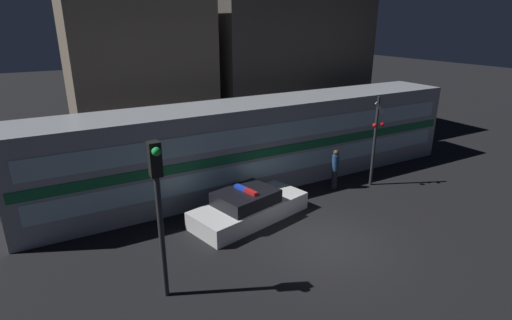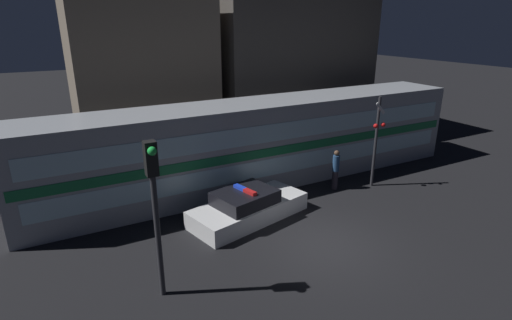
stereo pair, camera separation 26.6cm
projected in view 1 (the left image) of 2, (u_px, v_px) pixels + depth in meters
ground_plane at (326, 244)px, 13.74m from camera, size 120.00×120.00×0.00m
train at (261, 142)px, 18.48m from camera, size 20.84×2.84×3.85m
police_car at (249, 207)px, 15.34m from camera, size 4.98×2.95×1.32m
pedestrian at (335, 169)px, 17.98m from camera, size 0.31×0.31×1.84m
crossing_signal_near at (375, 138)px, 17.92m from camera, size 0.65×0.29×4.16m
traffic_light_corner at (158, 198)px, 10.20m from camera, size 0.30×0.46×4.49m
building_left at (141, 81)px, 21.28m from camera, size 7.06×4.84×8.43m
building_center at (284, 58)px, 25.43m from camera, size 10.05×5.53×10.01m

